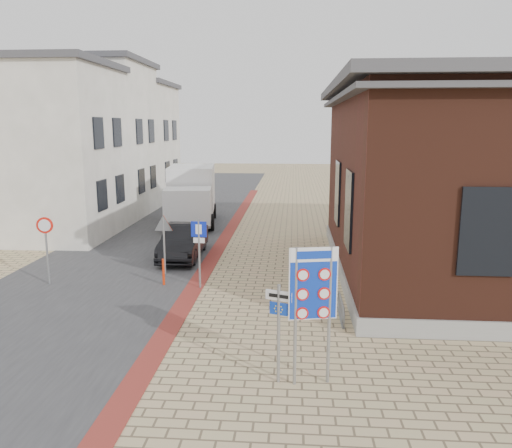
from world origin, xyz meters
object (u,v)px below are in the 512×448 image
(sedan, at_px, (183,241))
(border_sign, at_px, (313,287))
(essen_sign, at_px, (279,319))
(parking_sign, at_px, (199,242))
(bollard, at_px, (163,272))
(box_truck, at_px, (191,195))

(sedan, bearing_deg, border_sign, -65.00)
(essen_sign, distance_m, parking_sign, 6.62)
(sedan, distance_m, border_sign, 11.13)
(border_sign, distance_m, bollard, 8.00)
(parking_sign, height_order, bollard, parking_sign)
(sedan, bearing_deg, box_truck, 97.50)
(box_truck, distance_m, bollard, 10.89)
(border_sign, bearing_deg, sedan, 105.21)
(essen_sign, xyz_separation_m, parking_sign, (-2.80, 6.00, 0.18))
(box_truck, distance_m, border_sign, 18.00)
(box_truck, distance_m, parking_sign, 11.25)
(essen_sign, relative_size, bollard, 2.32)
(sedan, xyz_separation_m, box_truck, (-1.11, 7.08, 0.93))
(parking_sign, xyz_separation_m, bollard, (-1.28, 0.20, -1.12))
(bollard, bearing_deg, box_truck, 96.54)
(sedan, distance_m, box_truck, 7.23)
(essen_sign, bearing_deg, border_sign, 19.24)
(essen_sign, height_order, bollard, essen_sign)
(box_truck, relative_size, essen_sign, 2.90)
(box_truck, bearing_deg, parking_sign, -84.38)
(sedan, relative_size, border_sign, 1.40)
(sedan, xyz_separation_m, border_sign, (4.90, -9.88, 1.44))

